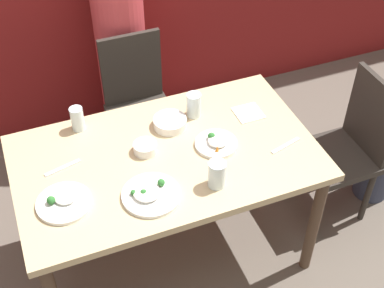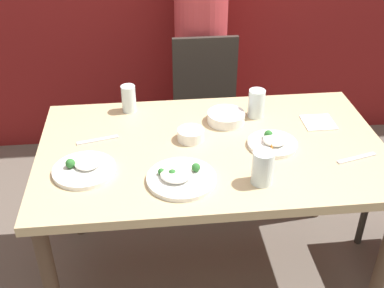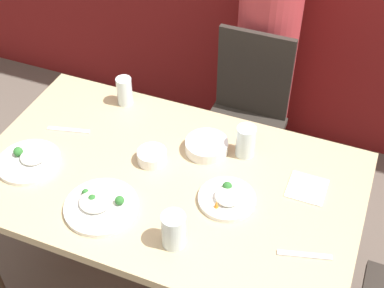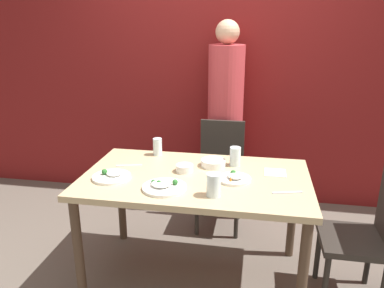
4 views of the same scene
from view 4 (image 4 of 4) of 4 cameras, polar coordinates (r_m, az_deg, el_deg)
The scene contains 17 objects.
ground_plane at distance 2.83m, azimuth 0.50°, elevation -19.33°, with size 10.00×10.00×0.00m, color #60564C.
wall_back at distance 3.61m, azimuth 4.30°, elevation 12.16°, with size 10.00×0.06×2.70m.
dining_table at distance 2.48m, azimuth 0.55°, elevation -6.71°, with size 1.47×0.87×0.77m.
chair_adult_spot at distance 3.25m, azimuth 4.33°, elevation -4.21°, with size 0.40×0.40×0.92m.
chair_child_spot at distance 2.60m, azimuth 25.04°, elevation -12.05°, with size 0.40×0.40×0.92m.
person_adult at distance 3.45m, azimuth 5.04°, elevation 2.84°, with size 0.32×0.32×1.74m.
bowl_curry at distance 2.60m, azimuth 3.27°, elevation -2.85°, with size 0.17×0.17×0.05m.
plate_rice_adult at distance 2.46m, azimuth -12.11°, elevation -4.79°, with size 0.25×0.25×0.06m.
plate_rice_child at distance 2.39m, azimuth 6.50°, elevation -5.17°, with size 0.21×0.21×0.05m.
plate_noodles at distance 2.26m, azimuth -4.33°, elevation -6.45°, with size 0.27×0.27×0.05m.
bowl_rice_small at distance 2.50m, azimuth -1.14°, elevation -3.66°, with size 0.12×0.12×0.05m.
glass_water_tall at distance 2.81m, azimuth -5.27°, elevation -0.42°, with size 0.07×0.07×0.13m.
glass_water_short at distance 2.61m, azimuth 6.59°, elevation -1.90°, with size 0.08×0.08×0.13m.
glass_water_center at distance 2.15m, azimuth 3.31°, elevation -6.25°, with size 0.08×0.08×0.14m.
napkin_folded at distance 2.54m, azimuth 12.55°, elevation -4.30°, with size 0.14×0.14×0.01m.
fork_steel at distance 2.28m, azimuth 14.30°, elevation -7.18°, with size 0.18×0.07×0.01m.
spoon_steel at distance 2.64m, azimuth -9.56°, elevation -3.25°, with size 0.18×0.06×0.01m.
Camera 4 is at (0.38, -2.22, 1.72)m, focal length 35.00 mm.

